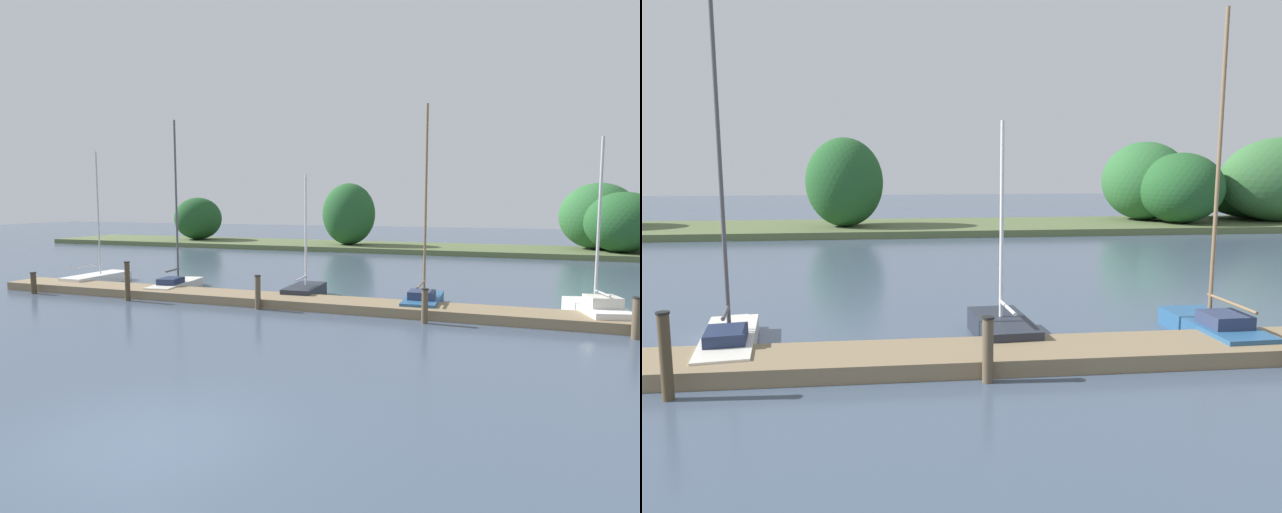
% 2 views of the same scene
% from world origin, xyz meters
% --- Properties ---
extents(dock_pier, '(32.42, 1.80, 0.35)m').
position_xyz_m(dock_pier, '(0.00, 11.88, 0.17)').
color(dock_pier, '#847051').
rests_on(dock_pier, ground).
extents(far_shore, '(73.57, 8.54, 5.73)m').
position_xyz_m(far_shore, '(10.07, 37.89, 2.20)').
color(far_shore, '#56663D').
rests_on(far_shore, ground).
extents(sailboat_1, '(1.67, 4.13, 7.65)m').
position_xyz_m(sailboat_1, '(-8.76, 13.46, 0.35)').
color(sailboat_1, silver).
rests_on(sailboat_1, ground).
extents(sailboat_2, '(1.36, 2.92, 5.12)m').
position_xyz_m(sailboat_2, '(-2.56, 13.69, 0.32)').
color(sailboat_2, '#232833').
rests_on(sailboat_2, ground).
extents(sailboat_3, '(1.34, 3.59, 7.64)m').
position_xyz_m(sailboat_3, '(2.46, 13.16, 0.37)').
color(sailboat_3, '#285684').
rests_on(sailboat_3, ground).
extents(mooring_piling_1, '(0.24, 0.24, 1.61)m').
position_xyz_m(mooring_piling_1, '(-9.12, 10.60, 0.81)').
color(mooring_piling_1, '#4C3D28').
rests_on(mooring_piling_1, ground).
extents(mooring_piling_2, '(0.25, 0.25, 1.30)m').
position_xyz_m(mooring_piling_2, '(-3.35, 10.83, 0.65)').
color(mooring_piling_2, brown).
rests_on(mooring_piling_2, ground).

